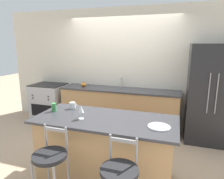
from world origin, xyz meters
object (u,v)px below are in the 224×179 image
(tumbler_cup, at_px, (54,107))
(pumpkin_decoration, at_px, (84,85))
(oven_range, at_px, (50,102))
(dinner_plate, at_px, (159,127))
(wine_glass, at_px, (81,109))
(refrigerator, at_px, (209,94))
(bar_stool_near, at_px, (51,164))
(coffee_mug, at_px, (73,105))

(tumbler_cup, bearing_deg, pumpkin_decoration, 101.10)
(oven_range, xyz_separation_m, dinner_plate, (2.85, -1.80, 0.45))
(oven_range, distance_m, pumpkin_decoration, 1.09)
(oven_range, distance_m, wine_glass, 2.65)
(wine_glass, height_order, tumbler_cup, wine_glass)
(refrigerator, distance_m, bar_stool_near, 3.10)
(bar_stool_near, distance_m, dinner_plate, 1.34)
(bar_stool_near, height_order, tumbler_cup, tumbler_cup)
(refrigerator, bearing_deg, oven_range, 179.76)
(dinner_plate, height_order, wine_glass, wine_glass)
(oven_range, xyz_separation_m, coffee_mug, (1.50, -1.48, 0.49))
(refrigerator, relative_size, dinner_plate, 6.92)
(wine_glass, bearing_deg, pumpkin_decoration, 114.97)
(coffee_mug, distance_m, tumbler_cup, 0.29)
(oven_range, height_order, dinner_plate, oven_range)
(tumbler_cup, distance_m, pumpkin_decoration, 1.73)
(coffee_mug, bearing_deg, wine_glass, -47.64)
(wine_glass, distance_m, pumpkin_decoration, 2.06)
(refrigerator, xyz_separation_m, pumpkin_decoration, (-2.68, 0.04, 0.02))
(refrigerator, bearing_deg, wine_glass, -134.83)
(oven_range, bearing_deg, wine_glass, -45.20)
(refrigerator, height_order, dinner_plate, refrigerator)
(bar_stool_near, height_order, pumpkin_decoration, pumpkin_decoration)
(pumpkin_decoration, bearing_deg, bar_stool_near, -72.81)
(oven_range, height_order, wine_glass, wine_glass)
(wine_glass, bearing_deg, coffee_mug, 132.36)
(dinner_plate, distance_m, pumpkin_decoration, 2.63)
(dinner_plate, xyz_separation_m, pumpkin_decoration, (-1.90, 1.83, 0.06))
(oven_range, relative_size, pumpkin_decoration, 7.79)
(dinner_plate, bearing_deg, refrigerator, 66.31)
(bar_stool_near, relative_size, coffee_mug, 7.56)
(dinner_plate, distance_m, tumbler_cup, 1.57)
(oven_range, xyz_separation_m, tumbler_cup, (1.29, -1.68, 0.50))
(bar_stool_near, xyz_separation_m, tumbler_cup, (-0.42, 0.74, 0.41))
(coffee_mug, xyz_separation_m, pumpkin_decoration, (-0.54, 1.51, 0.02))
(wine_glass, bearing_deg, refrigerator, 45.17)
(oven_range, bearing_deg, dinner_plate, -32.31)
(pumpkin_decoration, bearing_deg, wine_glass, -65.03)
(coffee_mug, bearing_deg, tumbler_cup, -136.68)
(wine_glass, relative_size, tumbler_cup, 1.53)
(tumbler_cup, bearing_deg, bar_stool_near, -60.26)
(bar_stool_near, height_order, dinner_plate, bar_stool_near)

